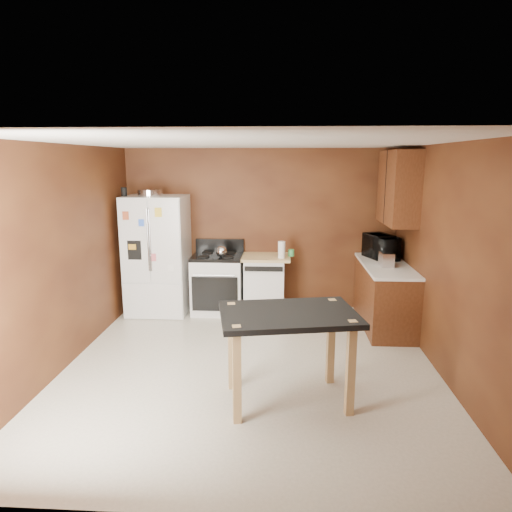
# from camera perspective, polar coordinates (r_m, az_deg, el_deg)

# --- Properties ---
(floor) EXTENTS (4.50, 4.50, 0.00)m
(floor) POSITION_cam_1_polar(r_m,az_deg,el_deg) (5.37, -0.72, -13.67)
(floor) COLOR beige
(floor) RESTS_ON ground
(ceiling) EXTENTS (4.50, 4.50, 0.00)m
(ceiling) POSITION_cam_1_polar(r_m,az_deg,el_deg) (4.85, -0.79, 14.03)
(ceiling) COLOR white
(ceiling) RESTS_ON ground
(wall_back) EXTENTS (4.20, 0.00, 4.20)m
(wall_back) POSITION_cam_1_polar(r_m,az_deg,el_deg) (7.17, 0.54, 3.33)
(wall_back) COLOR brown
(wall_back) RESTS_ON ground
(wall_front) EXTENTS (4.20, 0.00, 4.20)m
(wall_front) POSITION_cam_1_polar(r_m,az_deg,el_deg) (2.82, -4.09, -10.42)
(wall_front) COLOR brown
(wall_front) RESTS_ON ground
(wall_left) EXTENTS (0.00, 4.50, 4.50)m
(wall_left) POSITION_cam_1_polar(r_m,az_deg,el_deg) (5.53, -23.03, -0.22)
(wall_left) COLOR brown
(wall_left) RESTS_ON ground
(wall_right) EXTENTS (0.00, 4.50, 4.50)m
(wall_right) POSITION_cam_1_polar(r_m,az_deg,el_deg) (5.25, 22.76, -0.79)
(wall_right) COLOR brown
(wall_right) RESTS_ON ground
(roasting_pan) EXTENTS (0.37, 0.37, 0.09)m
(roasting_pan) POSITION_cam_1_polar(r_m,az_deg,el_deg) (6.99, -13.08, 7.72)
(roasting_pan) COLOR silver
(roasting_pan) RESTS_ON refrigerator
(pen_cup) EXTENTS (0.09, 0.09, 0.13)m
(pen_cup) POSITION_cam_1_polar(r_m,az_deg,el_deg) (7.01, -16.18, 7.71)
(pen_cup) COLOR black
(pen_cup) RESTS_ON refrigerator
(kettle) EXTENTS (0.17, 0.17, 0.17)m
(kettle) POSITION_cam_1_polar(r_m,az_deg,el_deg) (6.81, -4.34, 0.56)
(kettle) COLOR silver
(kettle) RESTS_ON gas_range
(paper_towel) EXTENTS (0.12, 0.12, 0.25)m
(paper_towel) POSITION_cam_1_polar(r_m,az_deg,el_deg) (6.78, 3.22, 0.79)
(paper_towel) COLOR white
(paper_towel) RESTS_ON dishwasher
(green_canister) EXTENTS (0.12, 0.12, 0.10)m
(green_canister) POSITION_cam_1_polar(r_m,az_deg,el_deg) (6.93, 4.41, 0.40)
(green_canister) COLOR #40A857
(green_canister) RESTS_ON dishwasher
(toaster) EXTENTS (0.16, 0.26, 0.19)m
(toaster) POSITION_cam_1_polar(r_m,az_deg,el_deg) (6.46, 15.99, -0.40)
(toaster) COLOR silver
(toaster) RESTS_ON right_cabinets
(microwave) EXTENTS (0.56, 0.67, 0.32)m
(microwave) POSITION_cam_1_polar(r_m,az_deg,el_deg) (6.94, 15.34, 1.00)
(microwave) COLOR black
(microwave) RESTS_ON right_cabinets
(refrigerator) EXTENTS (0.90, 0.80, 1.80)m
(refrigerator) POSITION_cam_1_polar(r_m,az_deg,el_deg) (7.11, -12.21, 0.11)
(refrigerator) COLOR white
(refrigerator) RESTS_ON ground
(gas_range) EXTENTS (0.76, 0.68, 1.10)m
(gas_range) POSITION_cam_1_polar(r_m,az_deg,el_deg) (7.08, -4.79, -3.35)
(gas_range) COLOR white
(gas_range) RESTS_ON ground
(dishwasher) EXTENTS (0.78, 0.63, 0.89)m
(dishwasher) POSITION_cam_1_polar(r_m,az_deg,el_deg) (7.04, 1.06, -3.48)
(dishwasher) COLOR white
(dishwasher) RESTS_ON ground
(right_cabinets) EXTENTS (0.63, 1.58, 2.45)m
(right_cabinets) POSITION_cam_1_polar(r_m,az_deg,el_deg) (6.64, 16.24, -0.86)
(right_cabinets) COLOR brown
(right_cabinets) RESTS_ON ground
(island) EXTENTS (1.41, 1.07, 0.92)m
(island) POSITION_cam_1_polar(r_m,az_deg,el_deg) (4.40, 4.06, -8.69)
(island) COLOR black
(island) RESTS_ON ground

